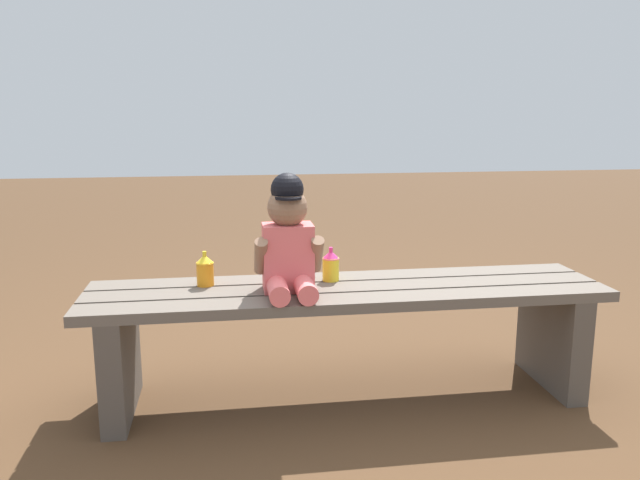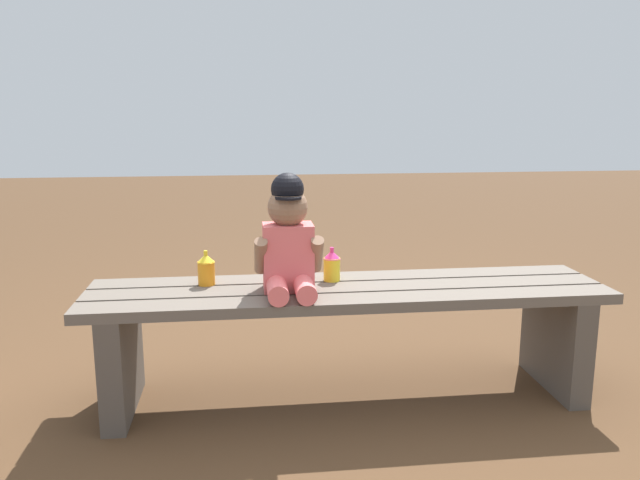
# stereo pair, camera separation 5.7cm
# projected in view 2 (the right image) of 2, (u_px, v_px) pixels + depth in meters

# --- Properties ---
(ground_plane) EXTENTS (16.00, 16.00, 0.00)m
(ground_plane) POSITION_uv_depth(u_px,v_px,m) (347.00, 397.00, 2.32)
(ground_plane) COLOR #4C331E
(park_bench) EXTENTS (1.82, 0.41, 0.42)m
(park_bench) POSITION_uv_depth(u_px,v_px,m) (348.00, 320.00, 2.26)
(park_bench) COLOR #60564C
(park_bench) RESTS_ON ground_plane
(child_figure) EXTENTS (0.23, 0.27, 0.40)m
(child_figure) POSITION_uv_depth(u_px,v_px,m) (288.00, 241.00, 2.15)
(child_figure) COLOR #E56666
(child_figure) RESTS_ON park_bench
(sippy_cup_left) EXTENTS (0.06, 0.06, 0.12)m
(sippy_cup_left) POSITION_uv_depth(u_px,v_px,m) (206.00, 269.00, 2.25)
(sippy_cup_left) COLOR orange
(sippy_cup_left) RESTS_ON park_bench
(sippy_cup_right) EXTENTS (0.06, 0.06, 0.12)m
(sippy_cup_right) POSITION_uv_depth(u_px,v_px,m) (332.00, 265.00, 2.30)
(sippy_cup_right) COLOR yellow
(sippy_cup_right) RESTS_ON park_bench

